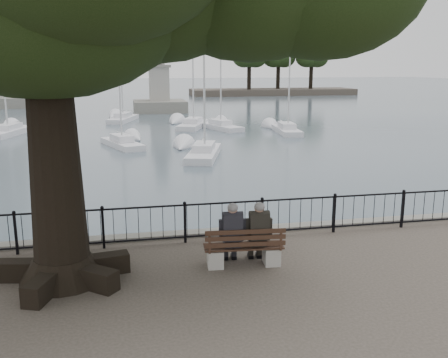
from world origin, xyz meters
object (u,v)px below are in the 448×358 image
object	(u,v)px
person_right	(258,235)
person_left	(232,236)
bench	(244,252)
lion_monument	(159,93)

from	to	relation	value
person_right	person_left	bearing A→B (deg)	175.21
bench	person_left	distance (m)	0.45
lion_monument	person_right	bearing A→B (deg)	-91.84
bench	person_left	size ratio (longest dim) A/B	1.22
bench	person_right	xyz separation A→B (m)	(0.34, 0.07, 0.35)
person_left	person_right	distance (m)	0.59
bench	person_right	bearing A→B (deg)	12.39
bench	person_left	world-z (taller)	person_left
person_right	lion_monument	size ratio (longest dim) A/B	0.17
person_right	bench	bearing A→B (deg)	-167.61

